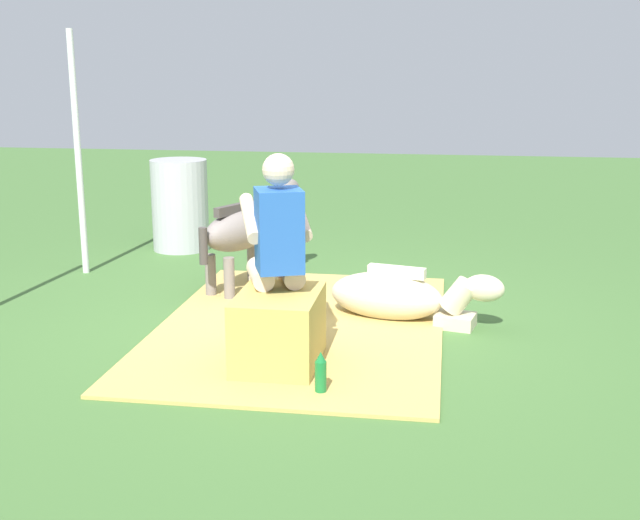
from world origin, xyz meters
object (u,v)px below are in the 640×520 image
(pony_standing, at_px, (247,228))
(soda_bottle, at_px, (321,374))
(hay_bale, at_px, (279,331))
(pony_lying, at_px, (399,296))
(person_seated, at_px, (277,246))
(water_barrel, at_px, (180,205))
(tent_pole_right, at_px, (78,155))

(pony_standing, distance_m, soda_bottle, 2.43)
(hay_bale, relative_size, pony_lying, 0.50)
(person_seated, bearing_deg, water_barrel, 28.93)
(hay_bale, xyz_separation_m, pony_lying, (1.10, -0.70, -0.06))
(pony_lying, bearing_deg, pony_standing, 63.25)
(pony_standing, bearing_deg, water_barrel, 37.14)
(pony_lying, distance_m, water_barrel, 3.21)
(person_seated, distance_m, pony_lying, 1.33)
(person_seated, relative_size, water_barrel, 1.45)
(hay_bale, relative_size, pony_standing, 0.54)
(pony_lying, height_order, tent_pole_right, tent_pole_right)
(water_barrel, bearing_deg, person_seated, -151.07)
(soda_bottle, distance_m, water_barrel, 4.16)
(pony_standing, height_order, pony_lying, pony_standing)
(water_barrel, bearing_deg, hay_bale, -151.74)
(soda_bottle, bearing_deg, pony_standing, 24.15)
(pony_standing, relative_size, tent_pole_right, 0.57)
(soda_bottle, relative_size, tent_pole_right, 0.12)
(hay_bale, xyz_separation_m, water_barrel, (3.19, 1.71, 0.23))
(pony_standing, distance_m, pony_lying, 1.55)
(person_seated, relative_size, pony_standing, 1.09)
(pony_standing, height_order, soda_bottle, pony_standing)
(person_seated, bearing_deg, tent_pole_right, 49.17)
(soda_bottle, distance_m, tent_pole_right, 3.76)
(person_seated, relative_size, pony_lying, 1.01)
(hay_bale, xyz_separation_m, tent_pole_right, (2.10, 2.29, 0.86))
(soda_bottle, bearing_deg, pony_lying, -13.49)
(pony_standing, distance_m, water_barrel, 1.77)
(hay_bale, xyz_separation_m, person_seated, (0.16, 0.04, 0.52))
(hay_bale, bearing_deg, pony_lying, -32.46)
(hay_bale, bearing_deg, tent_pole_right, 47.43)
(hay_bale, xyz_separation_m, pony_standing, (1.78, 0.65, 0.29))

